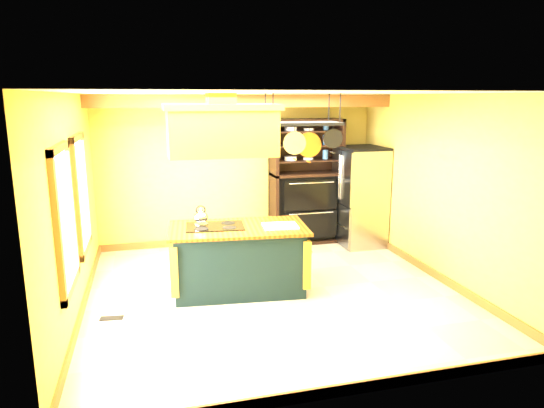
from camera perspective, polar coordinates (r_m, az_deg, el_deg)
name	(u,v)px	position (r m, az deg, el deg)	size (l,w,h in m)	color
floor	(273,292)	(6.85, 0.14, -10.30)	(5.00, 5.00, 0.00)	beige
ceiling	(273,93)	(6.32, 0.15, 12.92)	(5.00, 5.00, 0.00)	white
wall_back	(238,170)	(8.86, -3.97, 3.98)	(5.00, 0.02, 2.70)	#DAB84F
wall_front	(348,254)	(4.16, 8.96, -5.87)	(5.00, 0.02, 2.70)	#DAB84F
wall_left	(73,207)	(6.31, -22.38, -0.37)	(0.02, 5.00, 2.70)	#DAB84F
wall_right	(439,188)	(7.47, 19.03, 1.76)	(0.02, 5.00, 2.70)	#DAB84F
ceiling_beam	(247,101)	(7.98, -3.02, 12.00)	(5.00, 0.15, 0.20)	brown
window_near	(65,219)	(5.52, -23.13, -1.62)	(0.06, 1.06, 1.56)	brown
window_far	(82,194)	(6.88, -21.49, 1.12)	(0.06, 1.06, 1.56)	brown
kitchen_island	(238,258)	(6.77, -3.97, -6.36)	(1.96, 1.21, 1.11)	#12262B
range_hood	(221,129)	(6.39, -5.97, 8.82)	(1.47, 0.83, 0.80)	#A37A28
pot_rack	(302,130)	(6.65, 3.58, 8.65)	(1.08, 0.51, 0.87)	black
refrigerator	(360,199)	(8.93, 10.28, 0.63)	(0.76, 0.90, 1.75)	#909498
hutch	(305,195)	(9.00, 3.90, 1.08)	(1.29, 0.58, 2.27)	black
floor_register	(112,318)	(6.40, -18.34, -12.62)	(0.28, 0.12, 0.01)	black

